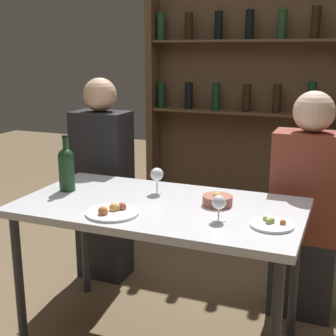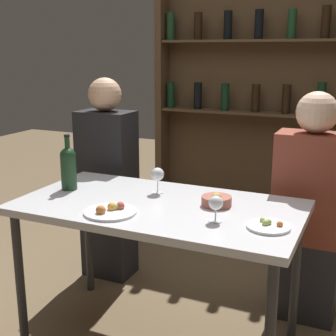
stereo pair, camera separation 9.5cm
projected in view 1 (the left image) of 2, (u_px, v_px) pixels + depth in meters
name	position (u px, v px, depth m)	size (l,w,h in m)	color
dining_table	(160.00, 217.00, 2.24)	(1.35, 0.72, 0.74)	silver
wine_rack_wall	(249.00, 78.00, 3.80)	(1.72, 0.21, 2.35)	#4C3823
wine_bottle	(66.00, 167.00, 2.40)	(0.08, 0.08, 0.29)	#19381E
wine_glass_0	(157.00, 175.00, 2.36)	(0.07, 0.07, 0.13)	silver
wine_glass_1	(219.00, 203.00, 1.98)	(0.06, 0.06, 0.11)	silver
food_plate_0	(112.00, 212.00, 2.08)	(0.24, 0.24, 0.05)	white
food_plate_1	(272.00, 224.00, 1.94)	(0.18, 0.18, 0.03)	white
snack_bowl	(217.00, 200.00, 2.20)	(0.14, 0.14, 0.06)	#995142
seated_person_left	(103.00, 185.00, 2.97)	(0.34, 0.22, 1.29)	#26262B
seated_person_right	(306.00, 213.00, 2.52)	(0.38, 0.22, 1.25)	#26262B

